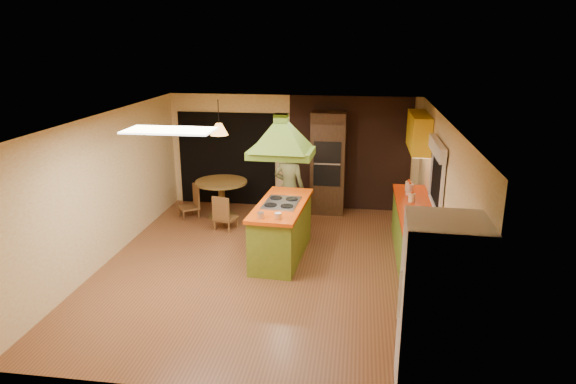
# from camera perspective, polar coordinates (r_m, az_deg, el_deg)

# --- Properties ---
(ground) EXTENTS (6.50, 6.50, 0.00)m
(ground) POSITION_cam_1_polar(r_m,az_deg,el_deg) (8.74, -2.30, -8.18)
(ground) COLOR brown
(ground) RESTS_ON ground
(room_walls) EXTENTS (5.50, 6.50, 6.50)m
(room_walls) POSITION_cam_1_polar(r_m,az_deg,el_deg) (8.28, -2.40, -0.33)
(room_walls) COLOR beige
(room_walls) RESTS_ON ground
(ceiling_plane) EXTENTS (6.50, 6.50, 0.00)m
(ceiling_plane) POSITION_cam_1_polar(r_m,az_deg,el_deg) (8.00, -2.51, 8.25)
(ceiling_plane) COLOR silver
(ceiling_plane) RESTS_ON room_walls
(brick_panel) EXTENTS (2.64, 0.03, 2.50)m
(brick_panel) POSITION_cam_1_polar(r_m,az_deg,el_deg) (11.28, 6.86, 4.22)
(brick_panel) COLOR #381E14
(brick_panel) RESTS_ON ground
(nook_opening) EXTENTS (2.20, 0.03, 2.10)m
(nook_opening) POSITION_cam_1_polar(r_m,az_deg,el_deg) (11.70, -6.78, 3.68)
(nook_opening) COLOR black
(nook_opening) RESTS_ON ground
(right_counter) EXTENTS (0.62, 3.05, 0.92)m
(right_counter) POSITION_cam_1_polar(r_m,az_deg,el_deg) (9.04, 13.89, -4.62)
(right_counter) COLOR olive
(right_counter) RESTS_ON ground
(upper_cabinets) EXTENTS (0.34, 1.40, 0.70)m
(upper_cabinets) POSITION_cam_1_polar(r_m,az_deg,el_deg) (10.19, 14.33, 6.48)
(upper_cabinets) COLOR yellow
(upper_cabinets) RESTS_ON room_walls
(window_right) EXTENTS (0.12, 1.35, 1.06)m
(window_right) POSITION_cam_1_polar(r_m,az_deg,el_deg) (8.50, 16.28, 3.08)
(window_right) COLOR black
(window_right) RESTS_ON room_walls
(fluor_panel) EXTENTS (1.20, 0.60, 0.03)m
(fluor_panel) POSITION_cam_1_polar(r_m,az_deg,el_deg) (7.16, -13.04, 6.69)
(fluor_panel) COLOR white
(fluor_panel) RESTS_ON ceiling_plane
(kitchen_island) EXTENTS (0.92, 2.01, 0.99)m
(kitchen_island) POSITION_cam_1_polar(r_m,az_deg,el_deg) (8.91, -0.73, -4.20)
(kitchen_island) COLOR olive
(kitchen_island) RESTS_ON ground
(range_hood) EXTENTS (1.08, 0.80, 0.80)m
(range_hood) POSITION_cam_1_polar(r_m,az_deg,el_deg) (8.44, -0.77, 6.99)
(range_hood) COLOR #57771D
(range_hood) RESTS_ON ceiling_plane
(man) EXTENTS (0.69, 0.53, 1.70)m
(man) POSITION_cam_1_polar(r_m,az_deg,el_deg) (10.05, 0.14, 0.41)
(man) COLOR brown
(man) RESTS_ON ground
(refrigerator) EXTENTS (0.84, 0.80, 1.99)m
(refrigerator) POSITION_cam_1_polar(r_m,az_deg,el_deg) (5.65, 16.60, -12.51)
(refrigerator) COLOR white
(refrigerator) RESTS_ON ground
(wall_oven) EXTENTS (0.73, 0.60, 2.20)m
(wall_oven) POSITION_cam_1_polar(r_m,az_deg,el_deg) (11.06, 4.46, 3.23)
(wall_oven) COLOR #3F2714
(wall_oven) RESTS_ON ground
(dining_table) EXTENTS (1.08, 1.08, 0.81)m
(dining_table) POSITION_cam_1_polar(r_m,az_deg,el_deg) (10.88, -7.40, 0.02)
(dining_table) COLOR brown
(dining_table) RESTS_ON ground
(chair_left) EXTENTS (0.54, 0.54, 0.70)m
(chair_left) POSITION_cam_1_polar(r_m,az_deg,el_deg) (11.05, -10.99, -1.06)
(chair_left) COLOR brown
(chair_left) RESTS_ON ground
(chair_near) EXTENTS (0.48, 0.48, 0.71)m
(chair_near) POSITION_cam_1_polar(r_m,az_deg,el_deg) (10.28, -6.96, -2.22)
(chair_near) COLOR brown
(chair_near) RESTS_ON ground
(pendant_lamp) EXTENTS (0.45, 0.45, 0.24)m
(pendant_lamp) POSITION_cam_1_polar(r_m,az_deg,el_deg) (10.57, -7.67, 6.93)
(pendant_lamp) COLOR #FF9E3F
(pendant_lamp) RESTS_ON ceiling_plane
(canister_large) EXTENTS (0.15, 0.15, 0.21)m
(canister_large) POSITION_cam_1_polar(r_m,az_deg,el_deg) (9.63, 13.38, 0.28)
(canister_large) COLOR beige
(canister_large) RESTS_ON right_counter
(canister_medium) EXTENTS (0.16, 0.16, 0.18)m
(canister_medium) POSITION_cam_1_polar(r_m,az_deg,el_deg) (9.90, 13.24, 0.65)
(canister_medium) COLOR beige
(canister_medium) RESTS_ON right_counter
(canister_small) EXTENTS (0.14, 0.14, 0.15)m
(canister_small) POSITION_cam_1_polar(r_m,az_deg,el_deg) (9.23, 13.59, -0.62)
(canister_small) COLOR #F7EDC7
(canister_small) RESTS_ON right_counter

